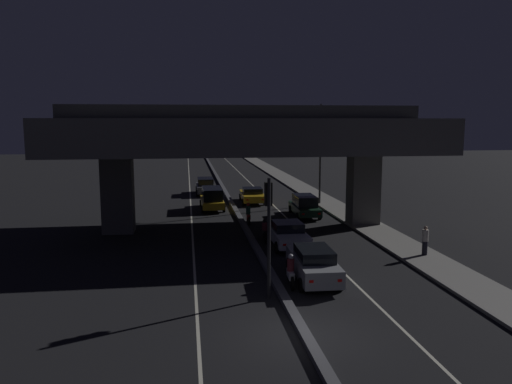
{
  "coord_description": "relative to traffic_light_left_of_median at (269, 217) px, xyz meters",
  "views": [
    {
      "loc": [
        -3.83,
        -15.76,
        7.23
      ],
      "look_at": [
        1.46,
        22.2,
        1.78
      ],
      "focal_mm": 35.0,
      "sensor_mm": 36.0,
      "label": 1
    }
  ],
  "objects": [
    {
      "name": "motorcycle_black_filtering_mid",
      "position": [
        1.38,
        9.73,
        -2.82
      ],
      "size": [
        0.34,
        1.98,
        1.37
      ],
      "rotation": [
        0.0,
        0.0,
        1.51
      ],
      "color": "black",
      "rests_on": "ground_plane"
    },
    {
      "name": "car_taxi_yellow_lead_oncoming",
      "position": [
        -1.23,
        21.2,
        -2.46
      ],
      "size": [
        1.95,
        4.66,
        1.8
      ],
      "rotation": [
        0.0,
        0.0,
        -1.56
      ],
      "color": "gold",
      "rests_on": "ground_plane"
    },
    {
      "name": "lane_line_left_inner",
      "position": [
        -2.97,
        31.18,
        -3.4
      ],
      "size": [
        0.12,
        126.0,
        0.0
      ],
      "primitive_type": "cube",
      "color": "beige",
      "rests_on": "ground_plane"
    },
    {
      "name": "car_silver_lead",
      "position": [
        2.39,
        1.91,
        -2.59
      ],
      "size": [
        1.98,
        4.85,
        1.57
      ],
      "rotation": [
        0.0,
        0.0,
        1.54
      ],
      "color": "gray",
      "rests_on": "ground_plane"
    },
    {
      "name": "ground_plane",
      "position": [
        0.59,
        -3.82,
        -3.4
      ],
      "size": [
        200.0,
        200.0,
        0.0
      ],
      "primitive_type": "plane",
      "color": "black"
    },
    {
      "name": "elevated_overpass",
      "position": [
        0.59,
        13.43,
        2.75
      ],
      "size": [
        24.05,
        12.23,
        8.29
      ],
      "color": "#5B5956",
      "rests_on": "ground_plane"
    },
    {
      "name": "pedestrian_on_sidewalk",
      "position": [
        9.28,
        4.87,
        -2.48
      ],
      "size": [
        0.33,
        0.33,
        1.57
      ],
      "color": "black",
      "rests_on": "sidewalk_right"
    },
    {
      "name": "lane_line_right_inner",
      "position": [
        4.15,
        31.18,
        -3.4
      ],
      "size": [
        0.12,
        126.0,
        0.0
      ],
      "primitive_type": "cube",
      "color": "beige",
      "rests_on": "ground_plane"
    },
    {
      "name": "car_grey_second_oncoming",
      "position": [
        -1.45,
        30.0,
        -2.56
      ],
      "size": [
        1.88,
        4.66,
        1.62
      ],
      "rotation": [
        0.0,
        0.0,
        -1.57
      ],
      "color": "#515459",
      "rests_on": "ground_plane"
    },
    {
      "name": "traffic_light_left_of_median",
      "position": [
        0.0,
        0.0,
        0.0
      ],
      "size": [
        0.3,
        0.49,
        4.99
      ],
      "color": "black",
      "rests_on": "ground_plane"
    },
    {
      "name": "car_taxi_yellow_fourth",
      "position": [
        2.52,
        24.21,
        -2.72
      ],
      "size": [
        2.14,
        4.77,
        1.34
      ],
      "rotation": [
        0.0,
        0.0,
        1.55
      ],
      "color": "gold",
      "rests_on": "ground_plane"
    },
    {
      "name": "sidewalk_right",
      "position": [
        9.06,
        24.18,
        -3.33
      ],
      "size": [
        2.49,
        126.0,
        0.14
      ],
      "primitive_type": "cube",
      "color": "gray",
      "rests_on": "ground_plane"
    },
    {
      "name": "car_white_second",
      "position": [
        2.49,
        8.32,
        -2.66
      ],
      "size": [
        2.04,
        4.74,
        1.45
      ],
      "rotation": [
        0.0,
        0.0,
        1.58
      ],
      "color": "silver",
      "rests_on": "ground_plane"
    },
    {
      "name": "street_lamp",
      "position": [
        7.93,
        22.21,
        1.66
      ],
      "size": [
        2.04,
        0.32,
        8.68
      ],
      "color": "#2D2D30",
      "rests_on": "ground_plane"
    },
    {
      "name": "car_dark_green_third",
      "position": [
        5.66,
        17.26,
        -2.58
      ],
      "size": [
        1.94,
        4.72,
        1.61
      ],
      "rotation": [
        0.0,
        0.0,
        1.54
      ],
      "color": "black",
      "rests_on": "ground_plane"
    },
    {
      "name": "motorcycle_red_filtering_far",
      "position": [
        1.04,
        15.15,
        -2.77
      ],
      "size": [
        0.32,
        1.78,
        1.48
      ],
      "rotation": [
        0.0,
        0.0,
        1.56
      ],
      "color": "black",
      "rests_on": "ground_plane"
    },
    {
      "name": "median_divider",
      "position": [
        0.59,
        31.18,
        -3.3
      ],
      "size": [
        0.38,
        126.0,
        0.22
      ],
      "primitive_type": "cube",
      "color": "#4C4C51",
      "rests_on": "ground_plane"
    },
    {
      "name": "motorcycle_white_filtering_near",
      "position": [
        1.22,
        1.31,
        -2.79
      ],
      "size": [
        0.34,
        1.87,
        1.45
      ],
      "rotation": [
        0.0,
        0.0,
        1.5
      ],
      "color": "black",
      "rests_on": "ground_plane"
    }
  ]
}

